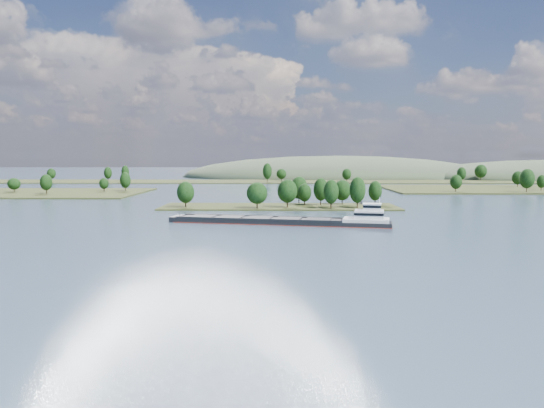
{
  "coord_description": "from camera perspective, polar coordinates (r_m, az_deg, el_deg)",
  "views": [
    {
      "loc": [
        -0.29,
        -44.99,
        22.02
      ],
      "look_at": [
        -2.52,
        130.0,
        6.0
      ],
      "focal_mm": 35.0,
      "sensor_mm": 36.0,
      "label": 1
    }
  ],
  "objects": [
    {
      "name": "hill_west",
      "position": [
        548.76,
        7.05,
        2.89
      ],
      "size": [
        320.0,
        160.0,
        44.0
      ],
      "primitive_type": "ellipsoid",
      "color": "#394731",
      "rests_on": "ground"
    },
    {
      "name": "tree_island",
      "position": [
        224.97,
        2.15,
        0.66
      ],
      "size": [
        100.0,
        30.77,
        14.06
      ],
      "color": "#2B3216",
      "rests_on": "ground"
    },
    {
      "name": "ground",
      "position": [
        166.46,
        0.82,
        -2.37
      ],
      "size": [
        1800.0,
        1800.0,
        0.0
      ],
      "primitive_type": "plane",
      "color": "#34455A",
      "rests_on": "ground"
    },
    {
      "name": "back_shoreline",
      "position": [
        445.41,
        2.06,
        2.49
      ],
      "size": [
        900.0,
        60.0,
        16.57
      ],
      "color": "#2B3216",
      "rests_on": "ground"
    },
    {
      "name": "cargo_barge",
      "position": [
        170.85,
        2.37,
        -1.76
      ],
      "size": [
        72.77,
        23.43,
        9.81
      ],
      "color": "black",
      "rests_on": "ground"
    }
  ]
}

